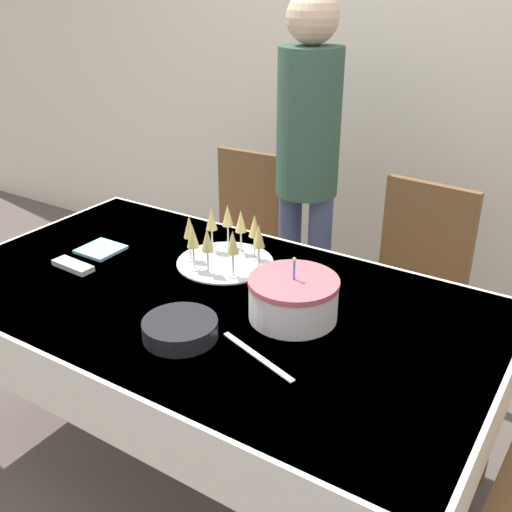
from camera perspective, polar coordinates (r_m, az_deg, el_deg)
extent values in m
plane|color=#564C47|center=(2.47, -3.96, -18.95)|extent=(12.00, 12.00, 0.00)
cube|color=silver|center=(3.20, 13.30, 18.12)|extent=(8.00, 0.05, 2.70)
cube|color=silver|center=(2.03, -4.57, -4.05)|extent=(1.88, 1.04, 0.03)
cube|color=silver|center=(2.07, -4.48, -6.21)|extent=(1.91, 1.07, 0.21)
cylinder|color=brown|center=(3.02, -12.44, -2.05)|extent=(0.06, 0.06, 0.71)
cylinder|color=brown|center=(2.31, 21.53, -12.88)|extent=(0.06, 0.06, 0.71)
cube|color=brown|center=(2.94, -1.95, -0.84)|extent=(0.44, 0.44, 0.04)
cube|color=brown|center=(2.99, -0.13, 5.24)|extent=(0.40, 0.06, 0.50)
cylinder|color=brown|center=(2.83, -0.62, -7.05)|extent=(0.04, 0.04, 0.40)
cylinder|color=brown|center=(3.00, -6.63, -5.21)|extent=(0.04, 0.04, 0.40)
cylinder|color=brown|center=(3.11, 2.68, -3.93)|extent=(0.04, 0.04, 0.40)
cylinder|color=brown|center=(3.26, -2.99, -2.41)|extent=(0.04, 0.04, 0.40)
cube|color=brown|center=(2.61, 13.58, -5.25)|extent=(0.45, 0.45, 0.04)
cube|color=brown|center=(2.65, 15.93, 1.52)|extent=(0.40, 0.07, 0.50)
cylinder|color=brown|center=(2.54, 15.05, -12.44)|extent=(0.04, 0.04, 0.40)
cylinder|color=brown|center=(2.65, 7.87, -9.81)|extent=(0.04, 0.04, 0.40)
cylinder|color=brown|center=(2.82, 18.03, -8.65)|extent=(0.04, 0.04, 0.40)
cylinder|color=brown|center=(2.93, 11.45, -6.47)|extent=(0.04, 0.04, 0.40)
cylinder|color=brown|center=(2.19, 22.79, -21.03)|extent=(0.04, 0.04, 0.40)
cylinder|color=white|center=(1.86, 3.56, -4.30)|extent=(0.28, 0.28, 0.12)
cylinder|color=#D15B66|center=(1.83, 3.62, -2.48)|extent=(0.28, 0.28, 0.02)
cylinder|color=#3F72D8|center=(1.81, 3.65, -1.39)|extent=(0.01, 0.01, 0.06)
sphere|color=#F9CC4C|center=(1.79, 3.68, -0.31)|extent=(0.01, 0.01, 0.01)
cylinder|color=silver|center=(2.23, -2.96, -0.57)|extent=(0.36, 0.36, 0.01)
cylinder|color=silver|center=(2.17, 0.25, -1.21)|extent=(0.05, 0.05, 0.00)
cylinder|color=silver|center=(2.15, 0.25, -0.15)|extent=(0.01, 0.01, 0.08)
cone|color=#E0CC72|center=(2.11, 0.26, 1.93)|extent=(0.04, 0.04, 0.08)
cylinder|color=silver|center=(2.25, -0.14, -0.13)|extent=(0.05, 0.05, 0.00)
cylinder|color=silver|center=(2.23, -0.14, 0.90)|extent=(0.01, 0.01, 0.08)
cone|color=#E0CC72|center=(2.20, -0.14, 2.92)|extent=(0.04, 0.04, 0.08)
cylinder|color=silver|center=(2.29, -1.42, 0.35)|extent=(0.05, 0.05, 0.00)
cylinder|color=silver|center=(2.27, -1.43, 1.37)|extent=(0.01, 0.01, 0.08)
cone|color=#E0CC72|center=(2.24, -1.46, 3.35)|extent=(0.04, 0.04, 0.08)
cylinder|color=silver|center=(2.35, -2.66, 0.98)|extent=(0.05, 0.05, 0.00)
cylinder|color=silver|center=(2.33, -2.68, 1.98)|extent=(0.01, 0.01, 0.08)
cone|color=#E0CC72|center=(2.30, -2.72, 3.92)|extent=(0.04, 0.04, 0.08)
cylinder|color=silver|center=(2.32, -4.17, 0.59)|extent=(0.05, 0.05, 0.00)
cylinder|color=silver|center=(2.30, -4.21, 1.59)|extent=(0.01, 0.01, 0.08)
cone|color=#E0CC72|center=(2.27, -4.27, 3.56)|extent=(0.04, 0.04, 0.08)
cylinder|color=silver|center=(2.25, -6.22, -0.25)|extent=(0.05, 0.05, 0.00)
cylinder|color=silver|center=(2.23, -6.27, 0.78)|extent=(0.01, 0.01, 0.08)
cone|color=#E0CC72|center=(2.20, -6.37, 2.79)|extent=(0.04, 0.04, 0.08)
cylinder|color=silver|center=(2.18, -5.90, -1.20)|extent=(0.05, 0.05, 0.00)
cylinder|color=silver|center=(2.16, -5.95, -0.14)|extent=(0.01, 0.01, 0.08)
cone|color=#E0CC72|center=(2.12, -6.05, 1.93)|extent=(0.04, 0.04, 0.08)
cylinder|color=silver|center=(2.14, -4.55, -1.59)|extent=(0.05, 0.05, 0.00)
cylinder|color=silver|center=(2.12, -4.59, -0.52)|extent=(0.01, 0.01, 0.08)
cone|color=#E0CC72|center=(2.09, -4.67, 1.57)|extent=(0.04, 0.04, 0.08)
cylinder|color=silver|center=(2.12, -2.21, -1.84)|extent=(0.05, 0.05, 0.00)
cylinder|color=silver|center=(2.10, -2.23, -0.76)|extent=(0.01, 0.01, 0.08)
cone|color=#E0CC72|center=(2.06, -2.27, 1.36)|extent=(0.04, 0.04, 0.08)
cylinder|color=black|center=(1.80, -7.18, -7.57)|extent=(0.22, 0.22, 0.01)
cylinder|color=black|center=(1.80, -7.20, -7.38)|extent=(0.22, 0.22, 0.01)
cylinder|color=black|center=(1.79, -7.21, -7.19)|extent=(0.22, 0.22, 0.01)
cylinder|color=black|center=(1.79, -7.22, -7.00)|extent=(0.22, 0.22, 0.01)
cylinder|color=black|center=(1.79, -7.23, -6.81)|extent=(0.22, 0.22, 0.01)
cylinder|color=black|center=(1.78, -7.24, -6.62)|extent=(0.22, 0.22, 0.01)
cylinder|color=black|center=(1.78, -7.26, -6.43)|extent=(0.22, 0.22, 0.01)
cylinder|color=black|center=(1.78, -7.27, -6.24)|extent=(0.22, 0.22, 0.01)
cube|color=silver|center=(1.71, 0.11, -9.50)|extent=(0.29, 0.11, 0.00)
cube|color=silver|center=(2.28, -17.03, -0.88)|extent=(0.17, 0.07, 0.02)
cube|color=#8CC6E0|center=(2.40, -14.57, 0.61)|extent=(0.15, 0.15, 0.01)
cylinder|color=#3F4C72|center=(2.95, 3.15, -1.11)|extent=(0.11, 0.11, 0.81)
cylinder|color=#3F4C72|center=(2.89, 5.90, -1.87)|extent=(0.11, 0.11, 0.81)
cylinder|color=#335142|center=(2.67, 5.05, 12.50)|extent=(0.28, 0.28, 0.64)
sphere|color=#D8B293|center=(2.61, 5.43, 21.72)|extent=(0.22, 0.22, 0.22)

